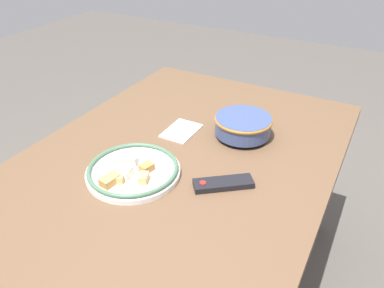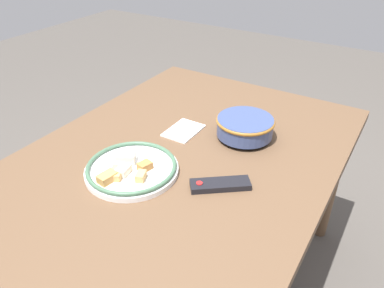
{
  "view_description": "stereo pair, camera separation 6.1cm",
  "coord_description": "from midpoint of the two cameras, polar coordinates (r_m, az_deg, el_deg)",
  "views": [
    {
      "loc": [
        0.89,
        0.56,
        1.45
      ],
      "look_at": [
        -0.08,
        0.03,
        0.75
      ],
      "focal_mm": 35.0,
      "sensor_mm": 36.0,
      "label": 1
    },
    {
      "loc": [
        0.86,
        0.62,
        1.45
      ],
      "look_at": [
        -0.08,
        0.03,
        0.75
      ],
      "focal_mm": 35.0,
      "sensor_mm": 36.0,
      "label": 2
    }
  ],
  "objects": [
    {
      "name": "tv_remote",
      "position": [
        1.18,
        5.78,
        -6.19
      ],
      "size": [
        0.16,
        0.18,
        0.02
      ],
      "rotation": [
        0.0,
        0.0,
        3.8
      ],
      "color": "black",
      "rests_on": "dining_table"
    },
    {
      "name": "noodle_bowl",
      "position": [
        1.42,
        9.29,
        2.63
      ],
      "size": [
        0.22,
        0.22,
        0.08
      ],
      "color": "#384775",
      "rests_on": "dining_table"
    },
    {
      "name": "dining_table",
      "position": [
        1.33,
        -1.83,
        -5.21
      ],
      "size": [
        1.55,
        1.03,
        0.71
      ],
      "color": "brown",
      "rests_on": "ground_plane"
    },
    {
      "name": "folded_napkin",
      "position": [
        1.47,
        -0.11,
        2.05
      ],
      "size": [
        0.16,
        0.11,
        0.01
      ],
      "color": "white",
      "rests_on": "dining_table"
    },
    {
      "name": "food_plate",
      "position": [
        1.25,
        -7.91,
        -3.74
      ],
      "size": [
        0.31,
        0.31,
        0.05
      ],
      "color": "white",
      "rests_on": "dining_table"
    }
  ]
}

